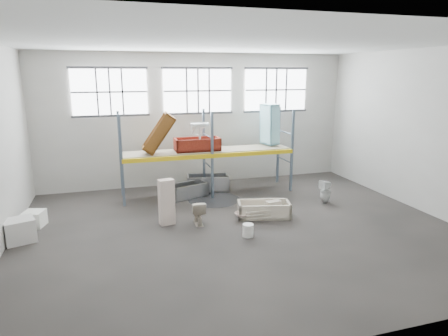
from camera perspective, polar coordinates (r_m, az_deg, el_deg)
name	(u,v)px	position (r m, az deg, el deg)	size (l,w,h in m)	color
floor	(239,230)	(11.09, 2.25, -9.07)	(12.00, 10.00, 0.10)	#46403C
ceiling	(241,40)	(10.26, 2.53, 18.21)	(12.00, 10.00, 0.10)	silver
wall_back	(198,120)	(15.19, -3.88, 7.08)	(12.00, 0.10, 5.00)	#B1ADA4
wall_front	(353,196)	(5.96, 18.44, -3.97)	(12.00, 0.10, 5.00)	#BCB8AE
wall_right	(425,131)	(13.59, 27.36, 4.81)	(0.10, 10.00, 5.00)	beige
window_left	(110,92)	(14.62, -16.38, 10.64)	(2.60, 0.04, 1.60)	white
window_mid	(198,91)	(15.00, -3.85, 11.21)	(2.60, 0.04, 1.60)	white
window_right	(276,90)	(16.02, 7.60, 11.28)	(2.60, 0.04, 1.60)	white
rack_upright_la	(122,161)	(12.87, -14.75, 0.94)	(0.08, 0.08, 3.00)	slate
rack_upright_lb	(120,154)	(14.04, -14.95, 1.97)	(0.08, 0.08, 3.00)	slate
rack_upright_ma	(212,156)	(13.29, -1.73, 1.78)	(0.08, 0.08, 3.00)	slate
rack_upright_mb	(204,150)	(14.43, -2.97, 2.72)	(0.08, 0.08, 3.00)	slate
rack_upright_ra	(292,151)	(14.34, 9.93, 2.47)	(0.08, 0.08, 3.00)	slate
rack_upright_rb	(278,145)	(15.40, 7.95, 3.31)	(0.08, 0.08, 3.00)	slate
rack_beam_front	(212,156)	(13.29, -1.73, 1.78)	(6.00, 0.10, 0.14)	yellow
rack_beam_back	(204,150)	(14.43, -2.97, 2.72)	(6.00, 0.10, 0.14)	yellow
shelf_deck	(208,150)	(13.84, -2.38, 2.60)	(5.90, 1.10, 0.03)	gray
wet_patch	(214,199)	(13.49, -1.47, -4.62)	(1.80, 1.80, 0.00)	black
bathtub_beige	(264,209)	(11.92, 5.84, -6.05)	(1.56, 0.73, 0.46)	beige
cistern_spare	(273,208)	(11.92, 7.23, -5.82)	(0.46, 0.22, 0.44)	beige
sink_in_tub	(242,215)	(11.61, 2.67, -6.90)	(0.46, 0.46, 0.16)	beige
toilet_beige	(198,212)	(11.30, -3.82, -6.47)	(0.39, 0.68, 0.70)	beige
cistern_tall	(167,202)	(11.27, -8.40, -4.95)	(0.43, 0.28, 1.33)	beige
toilet_white	(326,191)	(13.49, 14.67, -3.35)	(0.35, 0.36, 0.78)	white
steel_tub_left	(188,190)	(13.74, -5.28, -3.27)	(1.34, 0.62, 0.49)	#A8ABAF
steel_tub_right	(208,183)	(14.52, -2.40, -2.14)	(1.53, 0.71, 0.56)	#B8BAC0
rust_tub_flat	(197,144)	(13.72, -3.94, 3.50)	(1.57, 0.74, 0.44)	maroon
rust_tub_tilted	(159,133)	(13.23, -9.51, 5.05)	(1.44, 0.68, 0.41)	brown
sink_on_shelf	(200,138)	(13.33, -3.55, 4.41)	(0.63, 0.49, 0.56)	silver
blue_tub_upright	(270,124)	(14.72, 6.70, 6.39)	(1.49, 0.70, 0.42)	#95DBE9
bucket	(248,230)	(10.52, 3.54, -9.09)	(0.29, 0.29, 0.34)	white
carton_near	(20,230)	(11.43, -27.74, -8.09)	(0.71, 0.61, 0.61)	silver
carton_far	(34,219)	(12.38, -26.03, -6.69)	(0.53, 0.53, 0.44)	white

